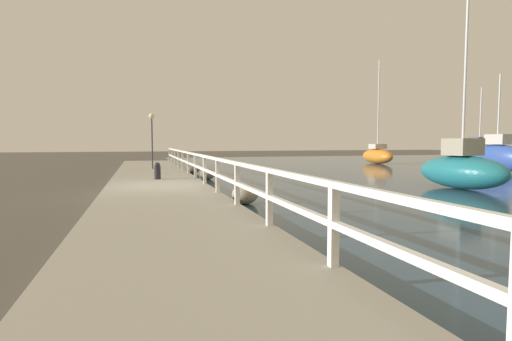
{
  "coord_description": "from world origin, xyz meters",
  "views": [
    {
      "loc": [
        -0.56,
        -13.28,
        1.68
      ],
      "look_at": [
        2.37,
        -3.28,
        0.93
      ],
      "focal_mm": 28.0,
      "sensor_mm": 36.0,
      "label": 1
    }
  ],
  "objects_px": {
    "dock_lamp": "(152,126)",
    "sailboat_green": "(479,154)",
    "mooring_bollard": "(157,171)",
    "sailboat_orange": "(377,155)",
    "sailboat_blue": "(497,157)",
    "sailboat_teal": "(462,169)"
  },
  "relations": [
    {
      "from": "sailboat_orange",
      "to": "sailboat_teal",
      "type": "bearing_deg",
      "value": -109.31
    },
    {
      "from": "sailboat_green",
      "to": "sailboat_blue",
      "type": "bearing_deg",
      "value": -111.0
    },
    {
      "from": "dock_lamp",
      "to": "sailboat_green",
      "type": "relative_size",
      "value": 0.48
    },
    {
      "from": "mooring_bollard",
      "to": "dock_lamp",
      "type": "height_order",
      "value": "dock_lamp"
    },
    {
      "from": "sailboat_orange",
      "to": "sailboat_blue",
      "type": "bearing_deg",
      "value": -78.81
    },
    {
      "from": "mooring_bollard",
      "to": "dock_lamp",
      "type": "bearing_deg",
      "value": 89.94
    },
    {
      "from": "mooring_bollard",
      "to": "sailboat_teal",
      "type": "bearing_deg",
      "value": -21.0
    },
    {
      "from": "sailboat_green",
      "to": "sailboat_teal",
      "type": "relative_size",
      "value": 0.85
    },
    {
      "from": "sailboat_blue",
      "to": "sailboat_teal",
      "type": "distance_m",
      "value": 9.72
    },
    {
      "from": "sailboat_teal",
      "to": "sailboat_orange",
      "type": "bearing_deg",
      "value": 60.7
    },
    {
      "from": "sailboat_blue",
      "to": "sailboat_teal",
      "type": "relative_size",
      "value": 0.75
    },
    {
      "from": "sailboat_green",
      "to": "sailboat_teal",
      "type": "bearing_deg",
      "value": -119.03
    },
    {
      "from": "sailboat_green",
      "to": "sailboat_teal",
      "type": "xyz_separation_m",
      "value": [
        -12.8,
        -11.83,
        -0.13
      ]
    },
    {
      "from": "sailboat_blue",
      "to": "dock_lamp",
      "type": "bearing_deg",
      "value": 164.67
    },
    {
      "from": "mooring_bollard",
      "to": "sailboat_orange",
      "type": "bearing_deg",
      "value": 33.79
    },
    {
      "from": "sailboat_blue",
      "to": "sailboat_teal",
      "type": "xyz_separation_m",
      "value": [
        -7.84,
        -5.75,
        -0.17
      ]
    },
    {
      "from": "sailboat_teal",
      "to": "sailboat_orange",
      "type": "xyz_separation_m",
      "value": [
        6.62,
        15.38,
        -0.04
      ]
    },
    {
      "from": "sailboat_blue",
      "to": "sailboat_orange",
      "type": "relative_size",
      "value": 0.68
    },
    {
      "from": "sailboat_blue",
      "to": "sailboat_green",
      "type": "bearing_deg",
      "value": 48.91
    },
    {
      "from": "dock_lamp",
      "to": "sailboat_teal",
      "type": "distance_m",
      "value": 14.62
    },
    {
      "from": "dock_lamp",
      "to": "sailboat_blue",
      "type": "relative_size",
      "value": 0.54
    },
    {
      "from": "mooring_bollard",
      "to": "sailboat_blue",
      "type": "distance_m",
      "value": 18.32
    }
  ]
}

